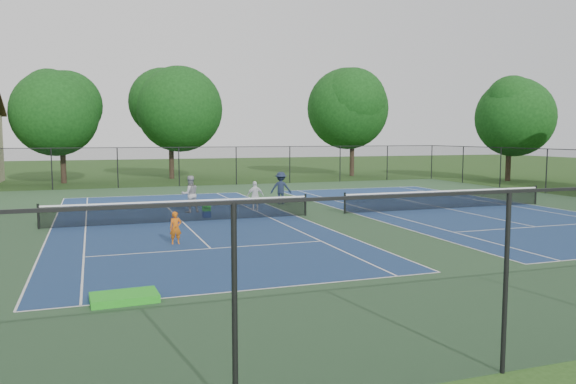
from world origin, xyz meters
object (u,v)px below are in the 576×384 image
object	(u,v)px
instructor	(190,194)
ball_crate	(207,214)
tree_back_d	(353,105)
tree_back_a	(61,109)
child_player	(176,228)
tree_back_b	(170,105)
bystander_a	(255,196)
ball_hopper	(207,207)
bystander_b	(281,188)
tree_side_e	(510,113)

from	to	relation	value
instructor	ball_crate	xyz separation A→B (m)	(0.45, -1.96, -0.78)
tree_back_d	tree_back_a	bearing A→B (deg)	-180.00
tree_back_a	child_player	world-z (taller)	tree_back_a
tree_back_b	tree_back_d	size ratio (longest dim) A/B	0.97
tree_back_d	bystander_a	world-z (taller)	tree_back_d
ball_hopper	tree_back_d	bearing A→B (deg)	50.86
ball_crate	tree_back_d	bearing A→B (deg)	50.86
child_player	ball_crate	xyz separation A→B (m)	(2.32, 6.16, -0.44)
instructor	bystander_b	distance (m)	5.71
child_player	instructor	size ratio (longest dim) A/B	0.63
tree_back_b	bystander_a	bearing A→B (deg)	-87.05
tree_side_e	ball_crate	distance (m)	31.99
ball_hopper	tree_back_b	bearing A→B (deg)	86.12
tree_back_d	bystander_a	distance (m)	27.18
tree_back_a	tree_back_d	world-z (taller)	tree_back_d
tree_back_d	bystander_a	xyz separation A→B (m)	(-15.80, -21.27, -6.06)
tree_back_b	bystander_b	bearing A→B (deg)	-81.22
ball_crate	child_player	bearing A→B (deg)	-110.60
bystander_b	tree_back_b	bearing A→B (deg)	-56.30
child_player	tree_back_b	bearing A→B (deg)	83.25
tree_side_e	ball_hopper	size ratio (longest dim) A/B	23.45
tree_back_a	bystander_a	world-z (taller)	tree_back_a
child_player	bystander_a	size ratio (longest dim) A/B	0.77
tree_back_d	instructor	distance (m)	29.03
bystander_a	ball_hopper	world-z (taller)	bystander_a
tree_side_e	bystander_b	bearing A→B (deg)	-158.66
tree_back_a	tree_back_d	xyz separation A→B (m)	(26.00, 0.00, 0.79)
tree_back_a	tree_back_d	size ratio (longest dim) A/B	0.88
ball_crate	ball_hopper	distance (m)	0.34
bystander_a	tree_back_d	bearing A→B (deg)	-126.63
tree_back_b	bystander_a	world-z (taller)	tree_back_b
tree_back_b	ball_crate	size ratio (longest dim) A/B	27.60
tree_back_b	ball_crate	world-z (taller)	tree_back_b
instructor	bystander_b	bearing A→B (deg)	-170.91
tree_back_a	tree_back_b	distance (m)	9.24
tree_side_e	ball_hopper	distance (m)	31.93
bystander_b	child_player	bearing A→B (deg)	78.44
tree_back_b	bystander_b	world-z (taller)	tree_back_b
tree_back_b	tree_back_d	distance (m)	17.12
tree_back_b	instructor	world-z (taller)	tree_back_b
tree_back_a	ball_crate	world-z (taller)	tree_back_a
tree_back_d	tree_side_e	size ratio (longest dim) A/B	1.17
child_player	bystander_a	distance (m)	9.43
tree_back_d	bystander_b	distance (m)	24.37
tree_back_a	instructor	bearing A→B (deg)	-71.94
tree_back_b	ball_hopper	world-z (taller)	tree_back_b
tree_back_b	ball_crate	bearing A→B (deg)	-93.88
tree_back_b	instructor	bearing A→B (deg)	-95.33
instructor	ball_hopper	world-z (taller)	instructor
instructor	bystander_b	world-z (taller)	instructor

